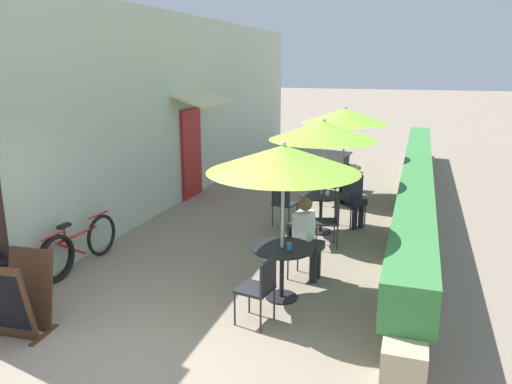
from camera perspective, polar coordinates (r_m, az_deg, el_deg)
name	(u,v)px	position (r m, az deg, el deg)	size (l,w,h in m)	color
ground_plane	(129,369)	(5.74, -14.27, -19.03)	(120.00, 120.00, 0.00)	gray
cafe_facade_wall	(195,107)	(12.46, -6.99, 9.62)	(0.98, 14.80, 4.20)	#B2C1AD
planter_hedge	(416,184)	(11.58, 17.84, 0.86)	(0.60, 13.80, 1.01)	tan
patio_table_near	(282,260)	(6.80, 2.98, -7.74)	(0.85, 0.85, 0.74)	black
patio_umbrella_near	(283,159)	(6.40, 3.15, 3.81)	(1.99, 1.99, 2.17)	#B7B7BC
cafe_chair_near_left	(300,244)	(7.49, 5.01, -5.99)	(0.47, 0.47, 0.87)	#232328
seated_patron_near_left	(307,235)	(7.39, 5.83, -4.89)	(0.45, 0.39, 1.25)	#23232D
cafe_chair_near_right	(260,285)	(6.16, 0.48, -10.62)	(0.47, 0.47, 0.87)	#232328
coffee_cup_near	(289,246)	(6.64, 3.83, -6.19)	(0.07, 0.07, 0.09)	teal
patio_table_mid	(321,204)	(9.47, 7.45, -1.35)	(0.85, 0.85, 0.74)	black
patio_umbrella_mid	(324,131)	(9.20, 7.73, 6.98)	(1.99, 1.99, 2.17)	#B7B7BC
cafe_chair_mid_left	(350,200)	(10.00, 10.69, -0.89)	(0.57, 0.57, 0.87)	#232328
seated_patron_mid_left	(354,193)	(9.88, 11.15, -0.09)	(0.51, 0.51, 1.25)	#23232D
cafe_chair_mid_right	(283,201)	(9.73, 3.14, -1.09)	(0.48, 0.48, 0.87)	#232328
cafe_chair_mid_back	(330,218)	(8.77, 8.50, -2.99)	(0.50, 0.50, 0.87)	#232328
coffee_cup_mid	(327,193)	(9.37, 8.16, -0.11)	(0.07, 0.07, 0.09)	white
patio_table_far	(342,174)	(12.06, 9.86, 2.00)	(0.85, 0.85, 0.74)	black
patio_umbrella_far	(345,116)	(11.84, 10.15, 8.55)	(1.99, 1.99, 2.17)	#B7B7BC
cafe_chair_far_left	(334,183)	(11.34, 8.90, 1.02)	(0.47, 0.47, 0.87)	#232328
cafe_chair_far_right	(350,170)	(12.80, 10.69, 2.48)	(0.47, 0.47, 0.87)	#232328
bicycle_leaning	(30,271)	(7.57, -24.41, -8.27)	(0.12, 1.77, 0.80)	black
bicycle_second	(79,245)	(8.35, -19.54, -5.71)	(0.16, 1.76, 0.79)	black
menu_board	(19,296)	(6.59, -25.45, -10.70)	(0.65, 0.68, 0.98)	#422819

